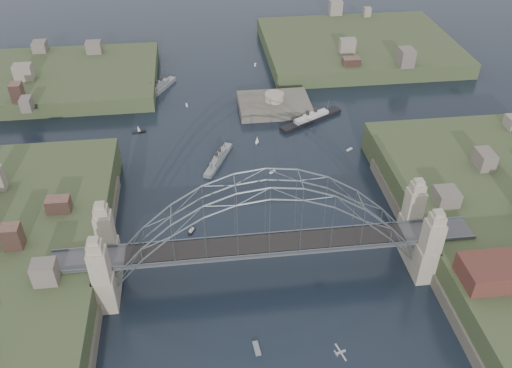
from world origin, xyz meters
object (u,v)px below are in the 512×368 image
object	(u,v)px
fort_island	(274,110)
bridge	(267,229)
naval_cruiser_far	(160,88)
naval_cruiser_near	(218,159)
ocean_liner	(311,119)

from	to	relation	value
fort_island	bridge	bearing A→B (deg)	-99.73
bridge	naval_cruiser_far	distance (m)	90.94
bridge	naval_cruiser_far	xyz separation A→B (m)	(-23.77, 87.04, -11.40)
naval_cruiser_near	ocean_liner	size ratio (longest dim) A/B	0.76
naval_cruiser_near	naval_cruiser_far	world-z (taller)	naval_cruiser_far
fort_island	naval_cruiser_far	xyz separation A→B (m)	(-35.77, 17.04, 1.27)
bridge	ocean_liner	bearing A→B (deg)	70.20
bridge	naval_cruiser_near	world-z (taller)	bridge
naval_cruiser_far	ocean_liner	world-z (taller)	naval_cruiser_far
bridge	ocean_liner	world-z (taller)	bridge
bridge	fort_island	world-z (taller)	bridge
fort_island	ocean_liner	xyz separation A→B (m)	(9.95, -9.04, 1.18)
bridge	fort_island	distance (m)	72.14
fort_island	ocean_liner	distance (m)	13.50
bridge	ocean_liner	xyz separation A→B (m)	(21.95, 60.96, -11.49)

